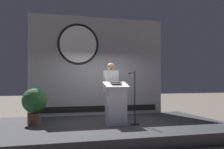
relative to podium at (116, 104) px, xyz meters
The scene contains 7 objects.
ground_plane 0.91m from the podium, 92.43° to the left, with size 40.00×40.00×0.00m, color #6B6056.
stage_platform 0.77m from the podium, 92.43° to the left, with size 6.40×4.00×0.30m, color #333338.
banner_display 2.43m from the podium, 91.04° to the left, with size 4.76×0.12×3.43m.
podium is the anchor object (origin of this frame).
speaker_person 0.57m from the podium, 91.68° to the left, with size 0.40×0.26×1.72m.
microphone_stand 0.50m from the podium, 10.18° to the right, with size 0.24×0.59×1.47m.
potted_plant 2.24m from the podium, 163.28° to the left, with size 0.68×0.68×0.99m.
Camera 1 is at (-2.00, -7.13, 1.51)m, focal length 41.89 mm.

